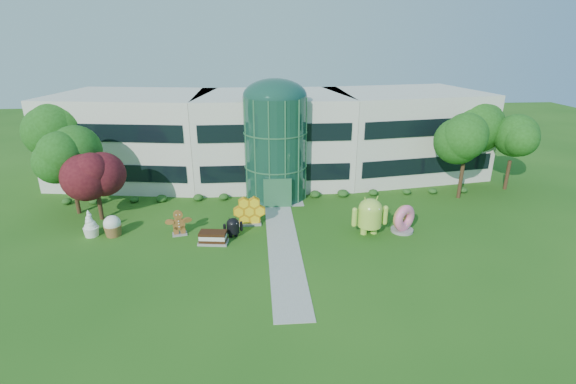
{
  "coord_description": "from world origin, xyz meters",
  "views": [
    {
      "loc": [
        -1.91,
        -27.05,
        15.02
      ],
      "look_at": [
        0.73,
        6.0,
        2.6
      ],
      "focal_mm": 26.0,
      "sensor_mm": 36.0,
      "label": 1
    }
  ],
  "objects_px": {
    "android_green": "(370,214)",
    "gingerbread": "(179,222)",
    "donut": "(403,218)",
    "android_black": "(233,226)"
  },
  "relations": [
    {
      "from": "android_green",
      "to": "gingerbread",
      "type": "height_order",
      "value": "android_green"
    },
    {
      "from": "donut",
      "to": "android_black",
      "type": "bearing_deg",
      "value": 146.88
    },
    {
      "from": "donut",
      "to": "gingerbread",
      "type": "xyz_separation_m",
      "value": [
        -18.08,
        0.86,
        -0.11
      ]
    },
    {
      "from": "android_green",
      "to": "android_black",
      "type": "distance_m",
      "value": 10.97
    },
    {
      "from": "android_black",
      "to": "gingerbread",
      "type": "distance_m",
      "value": 4.39
    },
    {
      "from": "gingerbread",
      "to": "donut",
      "type": "bearing_deg",
      "value": -14.79
    },
    {
      "from": "android_black",
      "to": "gingerbread",
      "type": "relative_size",
      "value": 0.8
    },
    {
      "from": "android_green",
      "to": "gingerbread",
      "type": "distance_m",
      "value": 15.31
    },
    {
      "from": "android_black",
      "to": "gingerbread",
      "type": "xyz_separation_m",
      "value": [
        -4.33,
        0.71,
        0.14
      ]
    },
    {
      "from": "android_green",
      "to": "gingerbread",
      "type": "relative_size",
      "value": 1.52
    }
  ]
}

